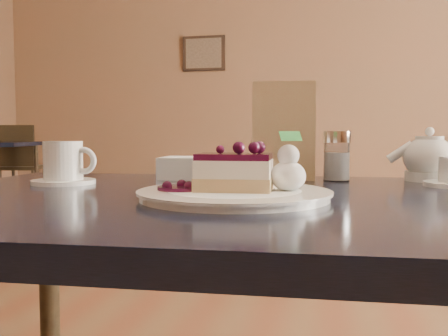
% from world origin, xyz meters
% --- Properties ---
extents(main_table, '(1.12, 0.78, 0.68)m').
position_xyz_m(main_table, '(-0.17, 0.04, 0.61)').
color(main_table, black).
rests_on(main_table, ground).
extents(dessert_plate, '(0.27, 0.27, 0.01)m').
position_xyz_m(dessert_plate, '(-0.16, -0.00, 0.69)').
color(dessert_plate, white).
rests_on(dessert_plate, main_table).
extents(cheesecake_slice, '(0.11, 0.08, 0.05)m').
position_xyz_m(cheesecake_slice, '(-0.16, -0.00, 0.72)').
color(cheesecake_slice, tan).
rests_on(cheesecake_slice, dessert_plate).
extents(whipped_cream, '(0.05, 0.05, 0.05)m').
position_xyz_m(whipped_cream, '(-0.09, 0.01, 0.71)').
color(whipped_cream, white).
rests_on(whipped_cream, dessert_plate).
extents(berry_sauce, '(0.07, 0.07, 0.01)m').
position_xyz_m(berry_sauce, '(-0.24, -0.01, 0.69)').
color(berry_sauce, '#3F0D27').
rests_on(berry_sauce, dessert_plate).
extents(coffee_set, '(0.13, 0.12, 0.08)m').
position_xyz_m(coffee_set, '(-0.52, 0.14, 0.72)').
color(coffee_set, white).
rests_on(coffee_set, main_table).
extents(tea_set, '(0.18, 0.20, 0.10)m').
position_xyz_m(tea_set, '(0.17, 0.33, 0.72)').
color(tea_set, white).
rests_on(tea_set, main_table).
extents(menu_card, '(0.13, 0.03, 0.20)m').
position_xyz_m(menu_card, '(-0.12, 0.31, 0.78)').
color(menu_card, beige).
rests_on(menu_card, main_table).
extents(sugar_shaker, '(0.05, 0.05, 0.10)m').
position_xyz_m(sugar_shaker, '(-0.02, 0.31, 0.73)').
color(sugar_shaker, white).
rests_on(sugar_shaker, main_table).
extents(napkin_stack, '(0.11, 0.11, 0.05)m').
position_xyz_m(napkin_stack, '(-0.32, 0.30, 0.70)').
color(napkin_stack, white).
rests_on(napkin_stack, main_table).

